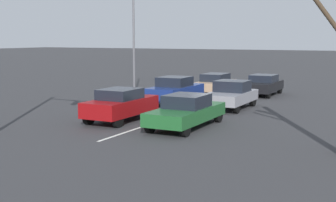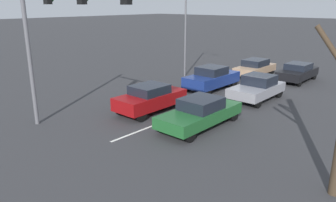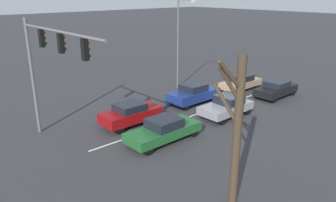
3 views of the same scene
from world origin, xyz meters
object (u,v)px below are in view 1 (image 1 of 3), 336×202
at_px(car_gray_leftlane_second, 231,95).
at_px(car_maroon_midlane_front, 121,104).
at_px(car_black_leftlane_third, 263,85).
at_px(car_navy_midlane_second, 175,90).
at_px(street_lamp_right_shoulder, 137,25).
at_px(car_tan_midlane_third, 215,83).
at_px(car_darkgreen_leftlane_front, 186,111).

bearing_deg(car_gray_leftlane_second, car_maroon_midlane_front, 62.00).
relative_size(car_gray_leftlane_second, car_black_leftlane_third, 0.98).
relative_size(car_navy_midlane_second, street_lamp_right_shoulder, 0.55).
distance_m(car_tan_midlane_third, street_lamp_right_shoulder, 6.82).
distance_m(car_maroon_midlane_front, car_tan_midlane_third, 12.25).
height_order(car_darkgreen_leftlane_front, car_tan_midlane_third, car_darkgreen_leftlane_front).
relative_size(car_maroon_midlane_front, car_gray_leftlane_second, 1.01).
relative_size(car_darkgreen_leftlane_front, street_lamp_right_shoulder, 0.59).
bearing_deg(car_navy_midlane_second, car_darkgreen_leftlane_front, 120.18).
relative_size(car_navy_midlane_second, car_tan_midlane_third, 1.04).
bearing_deg(car_navy_midlane_second, car_maroon_midlane_front, 93.06).
relative_size(car_maroon_midlane_front, car_navy_midlane_second, 0.94).
distance_m(car_maroon_midlane_front, car_gray_leftlane_second, 6.89).
height_order(car_navy_midlane_second, street_lamp_right_shoulder, street_lamp_right_shoulder).
bearing_deg(car_darkgreen_leftlane_front, car_gray_leftlane_second, -88.73).
height_order(car_gray_leftlane_second, car_black_leftlane_third, car_gray_leftlane_second).
xyz_separation_m(car_gray_leftlane_second, car_tan_midlane_third, (3.34, -6.16, -0.05)).
xyz_separation_m(car_darkgreen_leftlane_front, car_black_leftlane_third, (0.19, -12.73, -0.00)).
height_order(car_darkgreen_leftlane_front, car_gray_leftlane_second, car_gray_leftlane_second).
bearing_deg(car_darkgreen_leftlane_front, car_tan_midlane_third, -74.17).
bearing_deg(car_gray_leftlane_second, car_darkgreen_leftlane_front, 91.27).
xyz_separation_m(car_navy_midlane_second, car_tan_midlane_third, (-0.24, -5.86, -0.08)).
relative_size(car_maroon_midlane_front, car_tan_midlane_third, 0.97).
bearing_deg(car_tan_midlane_third, car_gray_leftlane_second, 118.43).
xyz_separation_m(car_maroon_midlane_front, car_tan_midlane_third, (0.10, -12.25, -0.08)).
bearing_deg(car_black_leftlane_third, car_gray_leftlane_second, 90.44).
distance_m(car_navy_midlane_second, car_tan_midlane_third, 5.87).
distance_m(car_maroon_midlane_front, car_black_leftlane_third, 13.12).
bearing_deg(car_navy_midlane_second, car_gray_leftlane_second, 175.20).
relative_size(car_tan_midlane_third, street_lamp_right_shoulder, 0.53).
bearing_deg(car_black_leftlane_third, car_maroon_midlane_front, 75.96).
height_order(car_maroon_midlane_front, car_tan_midlane_third, car_maroon_midlane_front).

